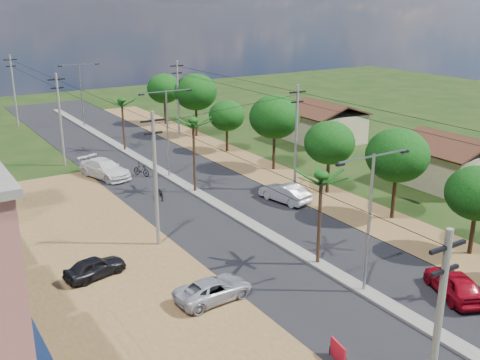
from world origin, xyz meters
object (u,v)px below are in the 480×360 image
object	(u,v)px
car_silver_mid	(285,193)
car_white_far	(105,169)
car_parked_silver	(214,290)
car_parked_dark	(95,268)
roadside_sign	(338,352)
car_red_near	(454,284)

from	to	relation	value
car_silver_mid	car_white_far	distance (m)	17.16
car_parked_silver	car_parked_dark	distance (m)	7.53
car_parked_dark	car_silver_mid	bearing A→B (deg)	-87.56
car_white_far	car_parked_silver	world-z (taller)	car_white_far
roadside_sign	car_red_near	bearing A→B (deg)	16.35
car_parked_dark	roadside_sign	distance (m)	15.22
car_parked_dark	roadside_sign	world-z (taller)	car_parked_dark
car_white_far	roadside_sign	xyz separation A→B (m)	(-0.50, -32.00, -0.33)
car_red_near	car_parked_dark	size ratio (longest dim) A/B	1.20
car_silver_mid	car_parked_silver	bearing A→B (deg)	28.87
car_silver_mid	car_red_near	bearing A→B (deg)	75.37
car_parked_silver	roadside_sign	size ratio (longest dim) A/B	3.71
car_red_near	car_parked_dark	world-z (taller)	car_red_near
car_white_far	car_parked_dark	bearing A→B (deg)	-128.06
car_white_far	car_parked_dark	world-z (taller)	car_white_far
car_silver_mid	roadside_sign	world-z (taller)	car_silver_mid
car_parked_silver	car_parked_dark	size ratio (longest dim) A/B	1.20
car_red_near	roadside_sign	xyz separation A→B (m)	(-9.31, -1.01, -0.25)
car_white_far	car_parked_silver	xyz separation A→B (m)	(-2.50, -24.26, -0.22)
car_parked_silver	roadside_sign	world-z (taller)	car_parked_silver
car_silver_mid	car_parked_dark	size ratio (longest dim) A/B	1.23
car_silver_mid	roadside_sign	size ratio (longest dim) A/B	3.80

